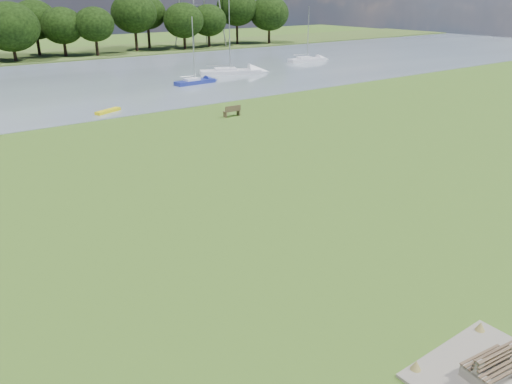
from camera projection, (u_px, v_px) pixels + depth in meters
ground at (221, 213)px, 24.41m from camera, size 220.00×220.00×0.00m
river at (19, 89)px, 55.81m from camera, size 220.00×40.00×0.10m
concrete_pad at (491, 377)px, 13.92m from camera, size 4.20×3.20×0.10m
bench_pair at (493, 365)px, 13.77m from camera, size 1.72×1.13×0.88m
riverbank_bench at (232, 111)px, 43.13m from camera, size 1.58×0.50×0.97m
kayak at (108, 111)px, 44.48m from camera, size 2.64×1.66×0.26m
sailboat_2 at (230, 70)px, 65.37m from camera, size 8.06×5.15×10.30m
sailboat_3 at (194, 80)px, 58.19m from camera, size 5.02×1.72×7.47m
sailboat_4 at (307, 59)px, 77.05m from camera, size 6.23×2.65×8.03m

